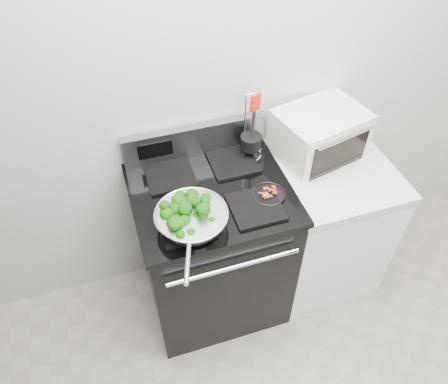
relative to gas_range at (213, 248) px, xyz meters
name	(u,v)px	position (x,y,z in m)	size (l,w,h in m)	color
back_wall	(248,75)	(0.30, 0.34, 0.86)	(4.00, 0.02, 2.70)	#B5B4AC
gas_range	(213,248)	(0.00, 0.00, 0.00)	(0.79, 0.69, 1.13)	black
counter	(321,224)	(0.68, 0.00, -0.03)	(0.62, 0.68, 0.92)	white
skillet	(192,218)	(-0.15, -0.19, 0.52)	(0.34, 0.52, 0.07)	silver
broccoli_pile	(191,215)	(-0.15, -0.19, 0.53)	(0.26, 0.26, 0.09)	black
bacon_plate	(269,193)	(0.26, -0.11, 0.48)	(0.16, 0.16, 0.04)	black
utensil_holder	(251,145)	(0.28, 0.20, 0.53)	(0.13, 0.13, 0.39)	silver
toaster_oven	(319,133)	(0.65, 0.15, 0.56)	(0.51, 0.43, 0.26)	silver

